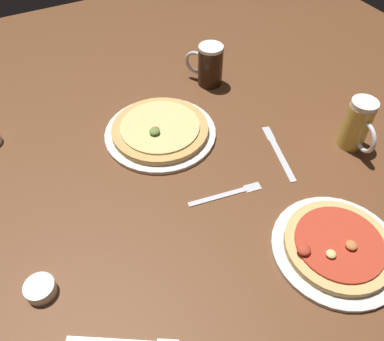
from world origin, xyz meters
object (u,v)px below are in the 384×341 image
(fork_left, at_px, (227,194))
(knife_right, at_px, (278,152))
(pizza_plate_far, at_px, (160,131))
(ramekin_butter, at_px, (40,289))
(beer_mug_dark, at_px, (209,65))
(beer_mug_amber, at_px, (358,125))
(pizza_plate_near, at_px, (337,247))

(fork_left, relative_size, knife_right, 0.90)
(pizza_plate_far, bearing_deg, ramekin_butter, -141.92)
(beer_mug_dark, xyz_separation_m, ramekin_butter, (-0.70, -0.51, -0.06))
(fork_left, xyz_separation_m, knife_right, (0.21, 0.07, 0.00))
(beer_mug_amber, distance_m, ramekin_butter, 0.92)
(beer_mug_dark, relative_size, ramekin_butter, 2.14)
(pizza_plate_near, distance_m, beer_mug_dark, 0.73)
(fork_left, bearing_deg, ramekin_butter, -174.59)
(beer_mug_amber, bearing_deg, pizza_plate_near, -137.58)
(pizza_plate_near, distance_m, fork_left, 0.30)
(pizza_plate_near, xyz_separation_m, ramekin_butter, (-0.63, 0.22, -0.00))
(beer_mug_dark, relative_size, beer_mug_amber, 0.91)
(beer_mug_dark, distance_m, fork_left, 0.51)
(fork_left, distance_m, knife_right, 0.22)
(pizza_plate_far, distance_m, knife_right, 0.36)
(ramekin_butter, relative_size, fork_left, 0.32)
(pizza_plate_near, relative_size, ramekin_butter, 4.59)
(pizza_plate_far, xyz_separation_m, ramekin_butter, (-0.44, -0.34, -0.00))
(pizza_plate_near, height_order, fork_left, pizza_plate_near)
(ramekin_butter, distance_m, fork_left, 0.50)
(beer_mug_dark, height_order, knife_right, beer_mug_dark)
(pizza_plate_far, bearing_deg, beer_mug_amber, -32.10)
(pizza_plate_near, xyz_separation_m, fork_left, (-0.14, 0.26, -0.01))
(pizza_plate_far, relative_size, ramekin_butter, 5.09)
(beer_mug_amber, bearing_deg, fork_left, 179.33)
(knife_right, bearing_deg, beer_mug_dark, 91.44)
(pizza_plate_near, bearing_deg, beer_mug_amber, 42.42)
(beer_mug_amber, xyz_separation_m, knife_right, (-0.21, 0.07, -0.07))
(pizza_plate_far, distance_m, beer_mug_dark, 0.32)
(pizza_plate_far, relative_size, knife_right, 1.48)
(pizza_plate_near, xyz_separation_m, beer_mug_amber, (0.28, 0.26, 0.06))
(beer_mug_amber, relative_size, fork_left, 0.76)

